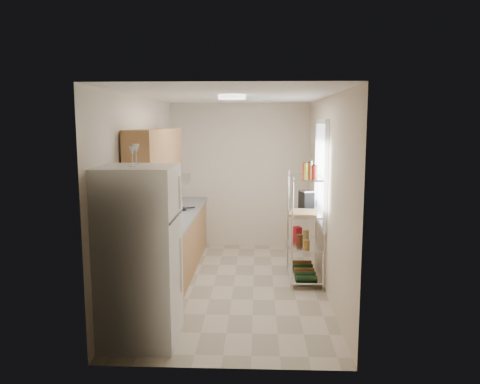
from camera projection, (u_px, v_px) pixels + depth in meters
The scene contains 16 objects.
room at pixel (233, 194), 6.31m from camera, with size 2.52×4.42×2.62m.
counter_run at pixel (173, 246), 6.90m from camera, with size 0.63×3.51×0.90m.
upper_cabinets at pixel (156, 156), 6.38m from camera, with size 0.33×2.20×0.72m, color #B1804B.
range_hood at pixel (172, 179), 7.23m from camera, with size 0.50×0.60×0.12m, color #B7BABC.
window at pixel (321, 173), 6.58m from camera, with size 0.06×1.00×1.46m, color white.
bakers_rack at pixel (305, 205), 6.59m from camera, with size 0.45×0.90×1.73m.
ceiling_dome at pixel (232, 97), 5.83m from camera, with size 0.34×0.34×0.06m, color white.
refrigerator at pixel (140, 255), 4.78m from camera, with size 0.75×0.75×1.83m, color silver.
wine_glass_a at pixel (136, 154), 4.78m from camera, with size 0.08×0.08×0.21m, color silver, non-canonical shape.
wine_glass_b at pixel (132, 157), 4.53m from camera, with size 0.07×0.07×0.20m, color silver, non-canonical shape.
rice_cooker at pixel (174, 208), 6.89m from camera, with size 0.25×0.25×0.20m, color silver.
frying_pan_large at pixel (173, 209), 7.28m from camera, with size 0.28×0.28×0.05m, color black.
frying_pan_small at pixel (180, 209), 7.29m from camera, with size 0.20×0.20×0.04m, color black.
cutting_board at pixel (304, 213), 6.43m from camera, with size 0.37×0.48×0.03m, color tan.
espresso_machine at pixel (306, 200), 6.79m from camera, with size 0.16×0.23×0.27m, color black.
storage_bag at pixel (297, 232), 7.00m from camera, with size 0.09×0.13×0.15m, color maroon.
Camera 1 is at (0.33, -6.23, 2.25)m, focal length 35.00 mm.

